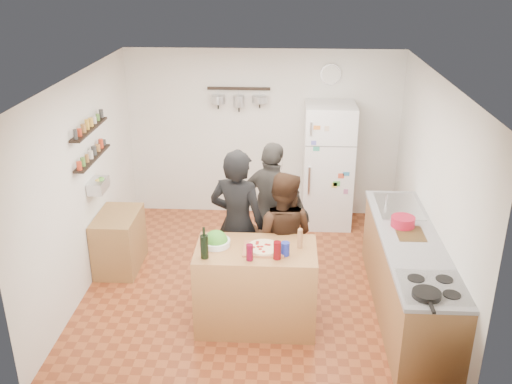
# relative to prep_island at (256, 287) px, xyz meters

# --- Properties ---
(room_shell) EXTENTS (4.20, 4.20, 4.20)m
(room_shell) POSITION_rel_prep_island_xyz_m (-0.05, 1.23, 0.79)
(room_shell) COLOR brown
(room_shell) RESTS_ON ground
(prep_island) EXTENTS (1.25, 0.72, 0.91)m
(prep_island) POSITION_rel_prep_island_xyz_m (0.00, 0.00, 0.00)
(prep_island) COLOR #995E38
(prep_island) RESTS_ON floor
(pizza_board) EXTENTS (0.42, 0.34, 0.02)m
(pizza_board) POSITION_rel_prep_island_xyz_m (0.08, -0.02, 0.47)
(pizza_board) COLOR #9A5A38
(pizza_board) RESTS_ON prep_island
(pizza) EXTENTS (0.34, 0.34, 0.02)m
(pizza) POSITION_rel_prep_island_xyz_m (0.08, -0.02, 0.48)
(pizza) COLOR beige
(pizza) RESTS_ON pizza_board
(salad_bowl) EXTENTS (0.30, 0.30, 0.06)m
(salad_bowl) POSITION_rel_prep_island_xyz_m (-0.42, 0.05, 0.48)
(salad_bowl) COLOR silver
(salad_bowl) RESTS_ON prep_island
(wine_bottle) EXTENTS (0.08, 0.08, 0.25)m
(wine_bottle) POSITION_rel_prep_island_xyz_m (-0.50, -0.22, 0.58)
(wine_bottle) COLOR black
(wine_bottle) RESTS_ON prep_island
(wine_glass_near) EXTENTS (0.07, 0.07, 0.17)m
(wine_glass_near) POSITION_rel_prep_island_xyz_m (-0.05, -0.24, 0.54)
(wine_glass_near) COLOR #4F0618
(wine_glass_near) RESTS_ON prep_island
(wine_glass_far) EXTENTS (0.08, 0.08, 0.19)m
(wine_glass_far) POSITION_rel_prep_island_xyz_m (0.22, -0.20, 0.55)
(wine_glass_far) COLOR #53070B
(wine_glass_far) RESTS_ON prep_island
(pepper_mill) EXTENTS (0.05, 0.05, 0.18)m
(pepper_mill) POSITION_rel_prep_island_xyz_m (0.45, 0.05, 0.54)
(pepper_mill) COLOR #986740
(pepper_mill) RESTS_ON prep_island
(salt_canister) EXTENTS (0.09, 0.09, 0.14)m
(salt_canister) POSITION_rel_prep_island_xyz_m (0.30, -0.12, 0.53)
(salt_canister) COLOR navy
(salt_canister) RESTS_ON prep_island
(person_left) EXTENTS (0.75, 0.60, 1.79)m
(person_left) POSITION_rel_prep_island_xyz_m (-0.24, 0.58, 0.44)
(person_left) COLOR black
(person_left) RESTS_ON floor
(person_center) EXTENTS (0.86, 0.73, 1.54)m
(person_center) POSITION_rel_prep_island_xyz_m (0.26, 0.55, 0.32)
(person_center) COLOR black
(person_center) RESTS_ON floor
(person_back) EXTENTS (1.06, 0.86, 1.69)m
(person_back) POSITION_rel_prep_island_xyz_m (0.14, 1.12, 0.39)
(person_back) COLOR #312E2B
(person_back) RESTS_ON floor
(counter_run) EXTENTS (0.63, 2.63, 0.90)m
(counter_run) POSITION_rel_prep_island_xyz_m (1.65, 0.29, -0.01)
(counter_run) COLOR #9E7042
(counter_run) RESTS_ON floor
(stove_top) EXTENTS (0.60, 0.62, 0.02)m
(stove_top) POSITION_rel_prep_island_xyz_m (1.65, -0.66, 0.46)
(stove_top) COLOR white
(stove_top) RESTS_ON counter_run
(skillet) EXTENTS (0.26, 0.26, 0.05)m
(skillet) POSITION_rel_prep_island_xyz_m (1.55, -0.83, 0.49)
(skillet) COLOR black
(skillet) RESTS_ON stove_top
(sink) EXTENTS (0.50, 0.80, 0.03)m
(sink) POSITION_rel_prep_island_xyz_m (1.65, 1.14, 0.46)
(sink) COLOR silver
(sink) RESTS_ON counter_run
(cutting_board) EXTENTS (0.30, 0.40, 0.02)m
(cutting_board) POSITION_rel_prep_island_xyz_m (1.65, 0.41, 0.46)
(cutting_board) COLOR olive
(cutting_board) RESTS_ON counter_run
(red_bowl) EXTENTS (0.26, 0.26, 0.11)m
(red_bowl) POSITION_rel_prep_island_xyz_m (1.60, 0.60, 0.52)
(red_bowl) COLOR #A3122B
(red_bowl) RESTS_ON counter_run
(fridge) EXTENTS (0.70, 0.68, 1.80)m
(fridge) POSITION_rel_prep_island_xyz_m (0.90, 2.59, 0.45)
(fridge) COLOR white
(fridge) RESTS_ON floor
(wall_clock) EXTENTS (0.30, 0.03, 0.30)m
(wall_clock) POSITION_rel_prep_island_xyz_m (0.90, 2.92, 1.69)
(wall_clock) COLOR silver
(wall_clock) RESTS_ON back_wall
(spice_shelf_lower) EXTENTS (0.12, 1.00, 0.02)m
(spice_shelf_lower) POSITION_rel_prep_island_xyz_m (-1.98, 1.04, 1.04)
(spice_shelf_lower) COLOR black
(spice_shelf_lower) RESTS_ON left_wall
(spice_shelf_upper) EXTENTS (0.12, 1.00, 0.02)m
(spice_shelf_upper) POSITION_rel_prep_island_xyz_m (-1.98, 1.04, 1.40)
(spice_shelf_upper) COLOR black
(spice_shelf_upper) RESTS_ON left_wall
(produce_basket) EXTENTS (0.18, 0.35, 0.14)m
(produce_basket) POSITION_rel_prep_island_xyz_m (-1.95, 1.04, 0.69)
(produce_basket) COLOR silver
(produce_basket) RESTS_ON left_wall
(side_table) EXTENTS (0.50, 0.80, 0.73)m
(side_table) POSITION_rel_prep_island_xyz_m (-1.79, 1.12, -0.09)
(side_table) COLOR #A37944
(side_table) RESTS_ON floor
(pot_rack) EXTENTS (0.90, 0.04, 0.04)m
(pot_rack) POSITION_rel_prep_island_xyz_m (-0.40, 2.84, 1.49)
(pot_rack) COLOR black
(pot_rack) RESTS_ON back_wall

